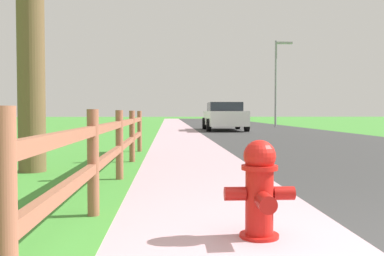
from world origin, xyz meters
TOP-DOWN VIEW (x-y plane):
  - ground_plane at (0.00, 25.00)m, footprint 120.00×120.00m
  - road_asphalt at (3.50, 27.00)m, footprint 7.00×66.00m
  - curb_concrete at (-3.00, 27.00)m, footprint 6.00×66.00m
  - grass_verge at (-4.50, 27.00)m, footprint 5.00×66.00m
  - fire_hydrant at (-0.79, 1.14)m, footprint 0.55×0.46m
  - rail_fence at (-2.21, 4.08)m, footprint 0.11×8.77m
  - parked_suv_white at (1.52, 20.51)m, footprint 2.20×5.02m
  - street_lamp at (5.83, 25.98)m, footprint 1.17×0.20m

SIDE VIEW (x-z plane):
  - ground_plane at x=0.00m, z-range 0.00..0.00m
  - road_asphalt at x=3.50m, z-range 0.00..0.01m
  - curb_concrete at x=-3.00m, z-range 0.00..0.01m
  - grass_verge at x=-4.50m, z-range 0.00..0.01m
  - fire_hydrant at x=-0.79m, z-range 0.01..0.78m
  - rail_fence at x=-2.21m, z-range 0.08..1.09m
  - parked_suv_white at x=1.52m, z-range 0.01..1.51m
  - street_lamp at x=5.83m, z-range 0.58..6.34m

